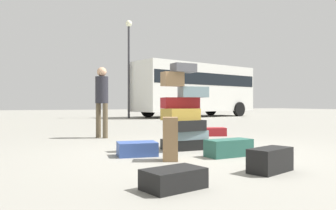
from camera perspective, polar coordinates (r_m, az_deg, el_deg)
name	(u,v)px	position (r m, az deg, el deg)	size (l,w,h in m)	color
ground_plane	(193,152)	(5.52, 4.28, -8.11)	(80.00, 80.00, 0.00)	gray
suitcase_tower	(184,117)	(5.77, 2.70, -2.12)	(0.86, 0.68, 1.48)	black
suitcase_black_left_side	(174,179)	(3.18, 0.98, -12.57)	(0.57, 0.35, 0.19)	black
suitcase_brown_upright_blue	(170,139)	(4.69, 0.38, -5.84)	(0.21, 0.28, 0.61)	olive
suitcase_teal_foreground_near	(229,148)	(5.15, 10.41, -7.26)	(0.72, 0.32, 0.26)	#26594C
suitcase_navy_right_side	(137,149)	(5.14, -5.35, -7.53)	(0.59, 0.40, 0.21)	#334F99
suitcase_black_white_trunk	(270,160)	(4.10, 17.19, -9.03)	(0.59, 0.28, 0.28)	black
suitcase_maroon_foreground_far	(214,132)	(8.33, 7.88, -4.59)	(0.58, 0.35, 0.20)	maroon
person_bearded_onlooker	(102,96)	(7.88, -11.33, 1.57)	(0.30, 0.31, 1.65)	brown
parked_bus	(195,87)	(20.46, 4.66, 3.12)	(8.46, 4.18, 3.15)	silver
lamp_post	(129,53)	(18.84, -6.77, 8.85)	(0.36, 0.36, 5.47)	#333338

